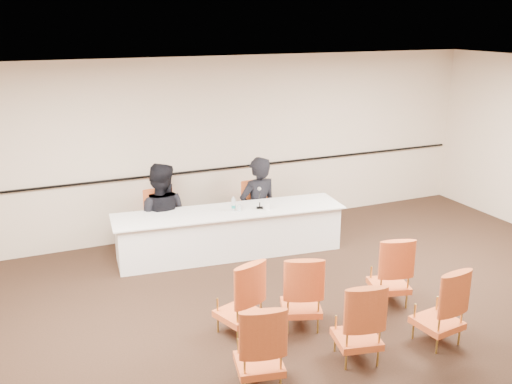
# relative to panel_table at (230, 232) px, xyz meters

# --- Properties ---
(floor) EXTENTS (10.00, 10.00, 0.00)m
(floor) POSITION_rel_panel_table_xyz_m (0.21, -2.84, -0.36)
(floor) COLOR black
(floor) RESTS_ON ground
(ceiling) EXTENTS (10.00, 10.00, 0.00)m
(ceiling) POSITION_rel_panel_table_xyz_m (0.21, -2.84, 2.64)
(ceiling) COLOR silver
(ceiling) RESTS_ON ground
(wall_back) EXTENTS (10.00, 0.04, 3.00)m
(wall_back) POSITION_rel_panel_table_xyz_m (0.21, 1.16, 1.14)
(wall_back) COLOR beige
(wall_back) RESTS_ON ground
(wall_rail) EXTENTS (9.80, 0.04, 0.03)m
(wall_rail) POSITION_rel_panel_table_xyz_m (0.21, 1.12, 0.74)
(wall_rail) COLOR black
(wall_rail) RESTS_ON wall_back
(panel_table) EXTENTS (3.67, 1.20, 0.72)m
(panel_table) POSITION_rel_panel_table_xyz_m (0.00, 0.00, 0.00)
(panel_table) COLOR white
(panel_table) RESTS_ON ground
(panelist_main) EXTENTS (0.76, 0.55, 1.92)m
(panelist_main) POSITION_rel_panel_table_xyz_m (0.69, 0.47, 0.09)
(panelist_main) COLOR black
(panelist_main) RESTS_ON ground
(panelist_main_chair) EXTENTS (0.55, 0.55, 0.95)m
(panelist_main_chair) POSITION_rel_panel_table_xyz_m (0.69, 0.47, 0.11)
(panelist_main_chair) COLOR #C64823
(panelist_main_chair) RESTS_ON ground
(panelist_second) EXTENTS (1.13, 1.03, 1.89)m
(panelist_second) POSITION_rel_panel_table_xyz_m (-0.94, 0.64, 0.12)
(panelist_second) COLOR black
(panelist_second) RESTS_ON ground
(panelist_second_chair) EXTENTS (0.55, 0.55, 0.95)m
(panelist_second_chair) POSITION_rel_panel_table_xyz_m (-0.94, 0.64, 0.11)
(panelist_second_chair) COLOR #C64823
(panelist_second_chair) RESTS_ON ground
(papers) EXTENTS (0.35, 0.29, 0.00)m
(papers) POSITION_rel_panel_table_xyz_m (0.48, -0.05, 0.36)
(papers) COLOR white
(papers) RESTS_ON panel_table
(microphone) EXTENTS (0.18, 0.25, 0.31)m
(microphone) POSITION_rel_panel_table_xyz_m (0.47, -0.10, 0.52)
(microphone) COLOR black
(microphone) RESTS_ON panel_table
(water_bottle) EXTENTS (0.08, 0.08, 0.22)m
(water_bottle) POSITION_rel_panel_table_xyz_m (0.06, -0.02, 0.47)
(water_bottle) COLOR teal
(water_bottle) RESTS_ON panel_table
(drinking_glass) EXTENTS (0.07, 0.07, 0.10)m
(drinking_glass) POSITION_rel_panel_table_xyz_m (0.13, -0.07, 0.41)
(drinking_glass) COLOR silver
(drinking_glass) RESTS_ON panel_table
(coffee_cup) EXTENTS (0.12, 0.12, 0.14)m
(coffee_cup) POSITION_rel_panel_table_xyz_m (0.55, -0.20, 0.43)
(coffee_cup) COLOR white
(coffee_cup) RESTS_ON panel_table
(aud_chair_front_left) EXTENTS (0.63, 0.63, 0.95)m
(aud_chair_front_left) POSITION_rel_panel_table_xyz_m (-0.76, -2.27, 0.11)
(aud_chair_front_left) COLOR #C64823
(aud_chair_front_left) RESTS_ON ground
(aud_chair_front_mid) EXTENTS (0.64, 0.64, 0.95)m
(aud_chair_front_mid) POSITION_rel_panel_table_xyz_m (-0.02, -2.42, 0.11)
(aud_chair_front_mid) COLOR #C64823
(aud_chair_front_mid) RESTS_ON ground
(aud_chair_front_right) EXTENTS (0.61, 0.61, 0.95)m
(aud_chair_front_right) POSITION_rel_panel_table_xyz_m (1.31, -2.36, 0.11)
(aud_chair_front_right) COLOR #C64823
(aud_chair_front_right) RESTS_ON ground
(aud_chair_back_left) EXTENTS (0.59, 0.59, 0.95)m
(aud_chair_back_left) POSITION_rel_panel_table_xyz_m (-0.96, -3.29, 0.11)
(aud_chair_back_left) COLOR #C64823
(aud_chair_back_left) RESTS_ON ground
(aud_chair_back_mid) EXTENTS (0.60, 0.60, 0.95)m
(aud_chair_back_mid) POSITION_rel_panel_table_xyz_m (0.21, -3.29, 0.11)
(aud_chair_back_mid) COLOR #C64823
(aud_chair_back_mid) RESTS_ON ground
(aud_chair_back_right) EXTENTS (0.55, 0.55, 0.95)m
(aud_chair_back_right) POSITION_rel_panel_table_xyz_m (1.24, -3.36, 0.11)
(aud_chair_back_right) COLOR #C64823
(aud_chair_back_right) RESTS_ON ground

